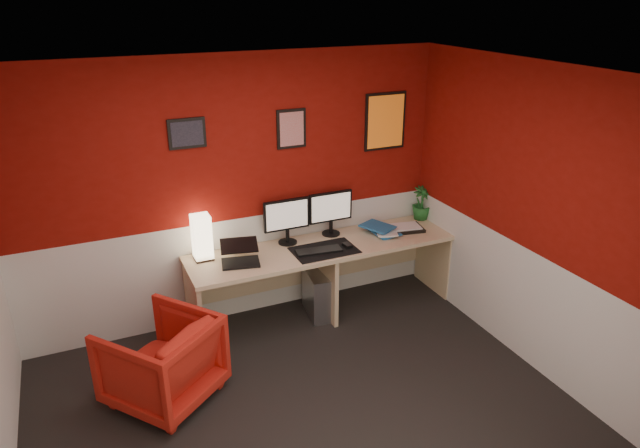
{
  "coord_description": "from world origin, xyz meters",
  "views": [
    {
      "loc": [
        -1.32,
        -3.11,
        3.01
      ],
      "look_at": [
        0.6,
        1.21,
        1.05
      ],
      "focal_mm": 32.34,
      "sensor_mm": 36.0,
      "label": 1
    }
  ],
  "objects_px": {
    "zen_tray": "(405,228)",
    "potted_plant": "(421,203)",
    "shoji_lamp": "(202,239)",
    "pc_tower": "(317,293)",
    "monitor_right": "(331,207)",
    "laptop": "(240,252)",
    "desk": "(324,280)",
    "monitor_left": "(287,215)",
    "armchair": "(162,361)"
  },
  "relations": [
    {
      "from": "zen_tray",
      "to": "potted_plant",
      "type": "xyz_separation_m",
      "value": [
        0.31,
        0.19,
        0.16
      ]
    },
    {
      "from": "shoji_lamp",
      "to": "pc_tower",
      "type": "height_order",
      "value": "shoji_lamp"
    },
    {
      "from": "potted_plant",
      "to": "shoji_lamp",
      "type": "bearing_deg",
      "value": -179.45
    },
    {
      "from": "zen_tray",
      "to": "monitor_right",
      "type": "bearing_deg",
      "value": 164.28
    },
    {
      "from": "zen_tray",
      "to": "pc_tower",
      "type": "xyz_separation_m",
      "value": [
        -0.97,
        -0.0,
        -0.52
      ]
    },
    {
      "from": "laptop",
      "to": "pc_tower",
      "type": "relative_size",
      "value": 0.73
    },
    {
      "from": "desk",
      "to": "laptop",
      "type": "relative_size",
      "value": 7.88
    },
    {
      "from": "desk",
      "to": "laptop",
      "type": "xyz_separation_m",
      "value": [
        -0.83,
        -0.05,
        0.47
      ]
    },
    {
      "from": "desk",
      "to": "monitor_left",
      "type": "distance_m",
      "value": 0.74
    },
    {
      "from": "monitor_right",
      "to": "monitor_left",
      "type": "bearing_deg",
      "value": -177.39
    },
    {
      "from": "desk",
      "to": "shoji_lamp",
      "type": "height_order",
      "value": "shoji_lamp"
    },
    {
      "from": "zen_tray",
      "to": "armchair",
      "type": "distance_m",
      "value": 2.68
    },
    {
      "from": "desk",
      "to": "potted_plant",
      "type": "xyz_separation_m",
      "value": [
        1.21,
        0.21,
        0.54
      ]
    },
    {
      "from": "zen_tray",
      "to": "armchair",
      "type": "bearing_deg",
      "value": -165.41
    },
    {
      "from": "potted_plant",
      "to": "armchair",
      "type": "xyz_separation_m",
      "value": [
        -2.88,
        -0.86,
        -0.56
      ]
    },
    {
      "from": "monitor_left",
      "to": "potted_plant",
      "type": "distance_m",
      "value": 1.51
    },
    {
      "from": "shoji_lamp",
      "to": "potted_plant",
      "type": "relative_size",
      "value": 1.14
    },
    {
      "from": "zen_tray",
      "to": "pc_tower",
      "type": "relative_size",
      "value": 0.78
    },
    {
      "from": "zen_tray",
      "to": "desk",
      "type": "bearing_deg",
      "value": -178.95
    },
    {
      "from": "laptop",
      "to": "pc_tower",
      "type": "distance_m",
      "value": 0.99
    },
    {
      "from": "laptop",
      "to": "zen_tray",
      "type": "height_order",
      "value": "laptop"
    },
    {
      "from": "desk",
      "to": "shoji_lamp",
      "type": "xyz_separation_m",
      "value": [
        -1.11,
        0.18,
        0.56
      ]
    },
    {
      "from": "pc_tower",
      "to": "armchair",
      "type": "distance_m",
      "value": 1.74
    },
    {
      "from": "monitor_left",
      "to": "desk",
      "type": "bearing_deg",
      "value": -34.62
    },
    {
      "from": "zen_tray",
      "to": "potted_plant",
      "type": "distance_m",
      "value": 0.4
    },
    {
      "from": "desk",
      "to": "monitor_right",
      "type": "height_order",
      "value": "monitor_right"
    },
    {
      "from": "shoji_lamp",
      "to": "desk",
      "type": "bearing_deg",
      "value": -9.41
    },
    {
      "from": "shoji_lamp",
      "to": "zen_tray",
      "type": "xyz_separation_m",
      "value": [
        2.01,
        -0.17,
        -0.18
      ]
    },
    {
      "from": "potted_plant",
      "to": "monitor_right",
      "type": "bearing_deg",
      "value": 179.15
    },
    {
      "from": "potted_plant",
      "to": "pc_tower",
      "type": "distance_m",
      "value": 1.46
    },
    {
      "from": "desk",
      "to": "monitor_left",
      "type": "height_order",
      "value": "monitor_left"
    },
    {
      "from": "shoji_lamp",
      "to": "monitor_right",
      "type": "relative_size",
      "value": 0.69
    },
    {
      "from": "shoji_lamp",
      "to": "pc_tower",
      "type": "distance_m",
      "value": 1.27
    },
    {
      "from": "desk",
      "to": "potted_plant",
      "type": "bearing_deg",
      "value": 9.63
    },
    {
      "from": "desk",
      "to": "pc_tower",
      "type": "xyz_separation_m",
      "value": [
        -0.06,
        0.01,
        -0.14
      ]
    },
    {
      "from": "zen_tray",
      "to": "potted_plant",
      "type": "height_order",
      "value": "potted_plant"
    },
    {
      "from": "monitor_right",
      "to": "armchair",
      "type": "bearing_deg",
      "value": -154.62
    },
    {
      "from": "zen_tray",
      "to": "monitor_left",
      "type": "bearing_deg",
      "value": 171.27
    },
    {
      "from": "monitor_left",
      "to": "armchair",
      "type": "height_order",
      "value": "monitor_left"
    },
    {
      "from": "pc_tower",
      "to": "armchair",
      "type": "xyz_separation_m",
      "value": [
        -1.6,
        -0.66,
        0.12
      ]
    },
    {
      "from": "monitor_right",
      "to": "laptop",
      "type": "bearing_deg",
      "value": -165.05
    },
    {
      "from": "shoji_lamp",
      "to": "monitor_left",
      "type": "xyz_separation_m",
      "value": [
        0.82,
        0.02,
        0.09
      ]
    },
    {
      "from": "shoji_lamp",
      "to": "pc_tower",
      "type": "bearing_deg",
      "value": -9.3
    },
    {
      "from": "armchair",
      "to": "shoji_lamp",
      "type": "bearing_deg",
      "value": -161.74
    },
    {
      "from": "laptop",
      "to": "monitor_left",
      "type": "bearing_deg",
      "value": 37.04
    },
    {
      "from": "pc_tower",
      "to": "zen_tray",
      "type": "bearing_deg",
      "value": 7.55
    },
    {
      "from": "monitor_left",
      "to": "pc_tower",
      "type": "distance_m",
      "value": 0.85
    },
    {
      "from": "shoji_lamp",
      "to": "zen_tray",
      "type": "height_order",
      "value": "shoji_lamp"
    },
    {
      "from": "laptop",
      "to": "monitor_left",
      "type": "height_order",
      "value": "monitor_left"
    },
    {
      "from": "laptop",
      "to": "potted_plant",
      "type": "height_order",
      "value": "potted_plant"
    }
  ]
}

